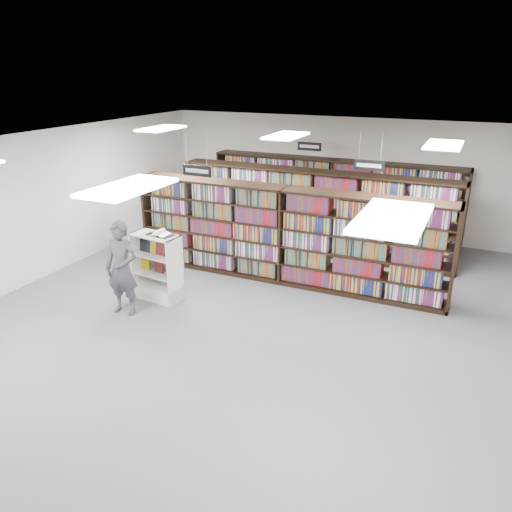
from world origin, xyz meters
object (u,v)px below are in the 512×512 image
at_px(bookshelf_row_near, 284,235).
at_px(open_book, 160,233).
at_px(shopper, 122,269).
at_px(endcap_display, 159,276).

height_order(bookshelf_row_near, open_book, bookshelf_row_near).
height_order(bookshelf_row_near, shopper, bookshelf_row_near).
height_order(open_book, shopper, shopper).
distance_m(endcap_display, open_book, 0.94).
height_order(bookshelf_row_near, endcap_display, bookshelf_row_near).
distance_m(bookshelf_row_near, endcap_display, 2.78).
height_order(endcap_display, shopper, shopper).
xyz_separation_m(bookshelf_row_near, endcap_display, (-1.97, -1.87, -0.58)).
bearing_deg(endcap_display, shopper, -99.80).
xyz_separation_m(bookshelf_row_near, open_book, (-1.86, -1.90, 0.36)).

